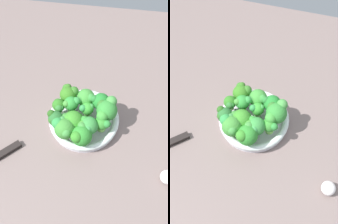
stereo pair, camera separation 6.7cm
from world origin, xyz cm
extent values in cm
cube|color=#73625E|center=(0.00, 0.00, -1.25)|extent=(130.00, 130.00, 2.50)
cylinder|color=silver|center=(-2.80, -1.18, 0.86)|extent=(22.83, 22.83, 1.72)
torus|color=white|center=(-2.80, -1.18, 2.77)|extent=(23.78, 23.78, 2.10)
cylinder|color=#95C969|center=(-10.10, -1.54, 5.19)|extent=(2.36, 2.36, 2.73)
sphere|color=#318432|center=(-10.10, -1.54, 8.75)|extent=(6.78, 6.78, 6.78)
sphere|color=green|center=(-8.89, 1.07, 9.32)|extent=(3.76, 3.76, 3.76)
sphere|color=#41913E|center=(-11.21, -3.97, 10.60)|extent=(3.58, 3.58, 3.58)
cylinder|color=#99CF74|center=(3.30, -6.65, 4.82)|extent=(2.50, 2.50, 1.99)
sphere|color=#337520|center=(3.30, -6.65, 7.67)|extent=(5.72, 5.72, 5.72)
sphere|color=#317023|center=(4.24, -8.77, 8.50)|extent=(2.69, 2.69, 2.69)
sphere|color=#306A1F|center=(3.59, -8.78, 9.10)|extent=(2.33, 2.33, 2.33)
sphere|color=#347226|center=(1.48, -7.71, 8.64)|extent=(3.25, 3.25, 3.25)
cylinder|color=#A0DA71|center=(-7.91, -5.00, 5.04)|extent=(2.38, 2.38, 2.44)
sphere|color=#22792B|center=(-7.91, -5.00, 8.16)|extent=(5.86, 5.86, 5.86)
sphere|color=#2D6B26|center=(-8.40, -2.87, 9.68)|extent=(3.27, 3.27, 3.27)
sphere|color=#27732F|center=(-5.64, -4.95, 9.50)|extent=(2.35, 2.35, 2.35)
cylinder|color=#7FC353|center=(-8.99, 2.59, 4.95)|extent=(2.71, 2.71, 2.25)
sphere|color=#32822C|center=(-8.99, 2.59, 7.52)|extent=(4.42, 4.42, 4.42)
sphere|color=#3B7F38|center=(-10.43, 3.21, 8.02)|extent=(2.23, 2.23, 2.23)
sphere|color=#2C8234|center=(-10.58, 3.34, 8.67)|extent=(2.38, 2.38, 2.38)
sphere|color=#2D802A|center=(-7.66, 2.25, 8.19)|extent=(1.95, 1.95, 1.95)
cylinder|color=#8FD56C|center=(-3.77, -2.20, 4.97)|extent=(2.05, 2.05, 2.29)
sphere|color=green|center=(-3.77, -2.20, 7.47)|extent=(4.20, 4.20, 4.20)
sphere|color=#388C40|center=(-4.87, -2.59, 8.32)|extent=(2.03, 2.03, 2.03)
sphere|color=#308B41|center=(-2.35, -1.47, 8.53)|extent=(2.31, 2.31, 2.31)
cylinder|color=#76BD4D|center=(-5.14, 4.26, 4.91)|extent=(1.96, 1.96, 2.18)
sphere|color=#34873A|center=(-5.14, 4.26, 7.89)|extent=(5.80, 5.80, 5.80)
sphere|color=#308A2F|center=(-3.53, 3.01, 8.82)|extent=(2.74, 2.74, 2.74)
sphere|color=#3F8A31|center=(-3.15, 4.91, 8.49)|extent=(3.44, 3.44, 3.44)
sphere|color=#368A42|center=(-5.04, 5.95, 9.02)|extent=(2.56, 2.56, 2.56)
cylinder|color=#93CB5D|center=(-2.74, -6.35, 4.66)|extent=(2.15, 2.15, 1.66)
sphere|color=#3B8D35|center=(-2.74, -6.35, 7.49)|extent=(6.16, 6.16, 6.16)
sphere|color=#348536|center=(-4.44, -5.60, 8.96)|extent=(3.01, 3.01, 3.01)
sphere|color=#378434|center=(-0.97, -4.69, 8.42)|extent=(2.54, 2.54, 2.54)
cylinder|color=#95C76B|center=(-0.11, 3.09, 4.63)|extent=(2.32, 2.32, 1.61)
sphere|color=#378828|center=(-0.11, 3.09, 7.60)|extent=(6.66, 6.66, 6.66)
sphere|color=#3A8A2D|center=(1.45, 4.66, 8.88)|extent=(3.27, 3.27, 3.27)
sphere|color=#387D32|center=(2.37, 2.73, 7.93)|extent=(3.65, 3.65, 3.65)
sphere|color=#3A8739|center=(1.49, 5.11, 8.96)|extent=(2.82, 2.82, 2.82)
cylinder|color=#95DA6C|center=(-3.32, 7.86, 4.63)|extent=(2.74, 2.74, 1.61)
sphere|color=#2D862C|center=(-3.32, 7.86, 7.56)|extent=(6.54, 6.54, 6.54)
sphere|color=#348627|center=(-1.97, 9.33, 9.18)|extent=(3.61, 3.61, 3.61)
sphere|color=#3A8436|center=(-3.18, 5.58, 9.08)|extent=(2.93, 2.93, 2.93)
cylinder|color=#9FD06B|center=(1.72, -3.06, 5.13)|extent=(2.50, 2.50, 2.61)
sphere|color=#2E8C34|center=(1.72, -3.06, 7.99)|extent=(4.81, 4.81, 4.81)
sphere|color=#3C9141|center=(0.34, -3.72, 8.57)|extent=(2.05, 2.05, 2.05)
sphere|color=#328E3D|center=(-0.22, -3.67, 9.00)|extent=(2.66, 2.66, 2.66)
sphere|color=#418E36|center=(3.12, -2.06, 9.05)|extent=(2.26, 2.26, 2.26)
cylinder|color=#93CD61|center=(2.11, 6.30, 4.74)|extent=(1.88, 1.88, 1.84)
sphere|color=#3A8531|center=(2.11, 6.30, 7.80)|extent=(6.59, 6.59, 6.59)
sphere|color=#3E8A41|center=(3.36, 4.01, 8.57)|extent=(2.97, 2.97, 2.97)
sphere|color=#3D8B3B|center=(1.30, 8.15, 8.88)|extent=(3.06, 3.06, 3.06)
sphere|color=#2F8E40|center=(4.49, 5.19, 8.73)|extent=(3.83, 3.83, 3.83)
cylinder|color=#94CC72|center=(5.72, -2.26, 4.99)|extent=(2.06, 2.06, 2.33)
sphere|color=#2D7221|center=(5.72, -2.26, 7.56)|extent=(4.32, 4.32, 4.32)
sphere|color=#2E712E|center=(5.28, -0.67, 8.13)|extent=(2.49, 2.49, 2.49)
sphere|color=#28752A|center=(4.57, -0.99, 8.06)|extent=(1.83, 1.83, 1.83)
cylinder|color=#99DA74|center=(5.50, 3.26, 5.09)|extent=(2.75, 2.75, 2.53)
sphere|color=#27652C|center=(5.50, 3.26, 7.99)|extent=(5.04, 5.04, 5.04)
sphere|color=#2A6221|center=(6.55, 4.20, 8.48)|extent=(2.43, 2.43, 2.43)
sphere|color=#2C582A|center=(5.36, 5.17, 8.46)|extent=(2.51, 2.51, 2.51)
sphere|color=#27591B|center=(7.09, 2.42, 9.31)|extent=(2.53, 2.53, 2.53)
cube|color=black|center=(20.23, 13.16, 0.75)|extent=(8.45, 8.24, 1.50)
sphere|color=silver|center=(-30.28, 15.36, 2.16)|extent=(4.31, 4.31, 4.31)
camera|label=1|loc=(-9.20, 45.25, 80.90)|focal=43.29mm
camera|label=2|loc=(-15.80, 43.85, 80.90)|focal=43.29mm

